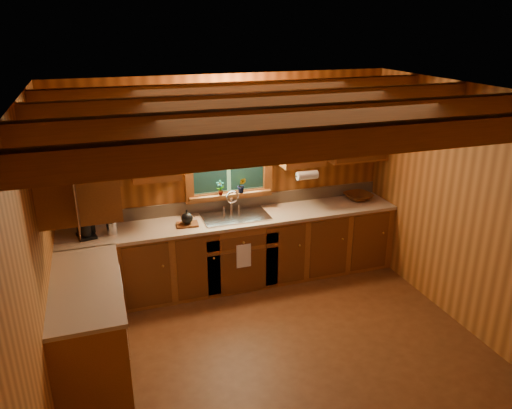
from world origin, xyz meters
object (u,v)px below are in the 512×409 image
object	(u,v)px
coffee_maker	(85,223)
cutting_board	(187,224)
wicker_basket	(358,197)
sink	(235,220)

from	to	relation	value
coffee_maker	cutting_board	distance (m)	1.15
wicker_basket	sink	bearing A→B (deg)	-177.99
sink	coffee_maker	bearing A→B (deg)	-179.34
coffee_maker	cutting_board	xyz separation A→B (m)	(1.14, -0.06, -0.15)
cutting_board	wicker_basket	distance (m)	2.38
sink	cutting_board	world-z (taller)	sink
sink	cutting_board	xyz separation A→B (m)	(-0.62, -0.08, 0.06)
cutting_board	wicker_basket	size ratio (longest dim) A/B	0.70
cutting_board	wicker_basket	bearing A→B (deg)	7.86
coffee_maker	sink	bearing A→B (deg)	-11.69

